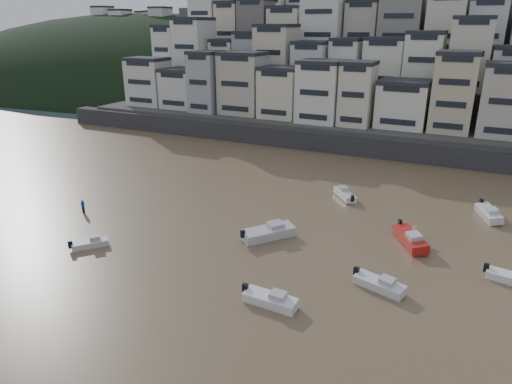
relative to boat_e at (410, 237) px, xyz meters
The scene contains 14 objects.
sea_strip 171.46m from the boat_e, 138.93° to the left, with size 340.00×340.00×0.00m, color #495C69.
harbor_wall 33.95m from the boat_e, 105.82° to the left, with size 140.00×3.00×3.50m, color #38383A.
hillside 73.65m from the boat_e, 93.57° to the left, with size 141.04×66.00×50.00m.
headland 153.59m from the boat_e, 138.06° to the left, with size 216.00×135.00×53.33m.
boat_e is the anchor object (origin of this frame).
boat_b 10.27m from the boat_e, 96.30° to the right, with size 4.97×1.63×1.36m, color silver, non-canonical shape.
boat_d 10.21m from the boat_e, 22.47° to the right, with size 4.59×1.50×1.25m, color white, non-canonical shape.
boat_i 13.59m from the boat_e, 56.50° to the left, with size 5.49×1.80×1.50m, color silver, non-canonical shape.
boat_c 15.00m from the boat_e, 160.12° to the right, with size 6.48×2.12×1.77m, color silver, non-canonical shape.
boat_j 33.65m from the boat_e, 153.40° to the right, with size 3.99×1.31×1.09m, color silver, non-canonical shape.
boat_a 18.71m from the boat_e, 118.07° to the right, with size 5.08×1.66×1.39m, color white, non-canonical shape.
boat_h 14.35m from the boat_e, 133.23° to the left, with size 5.04×1.65×1.37m, color white, non-canonical shape.
person_blue 38.55m from the boat_e, 167.29° to the right, with size 0.44×0.44×1.74m, color #182DB7, non-canonical shape.
person_pink 1.33m from the boat_e, 81.26° to the left, with size 0.44×0.44×1.74m, color #E4AAA1, non-canonical shape.
Camera 1 is at (23.33, -13.79, 22.02)m, focal length 32.00 mm.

